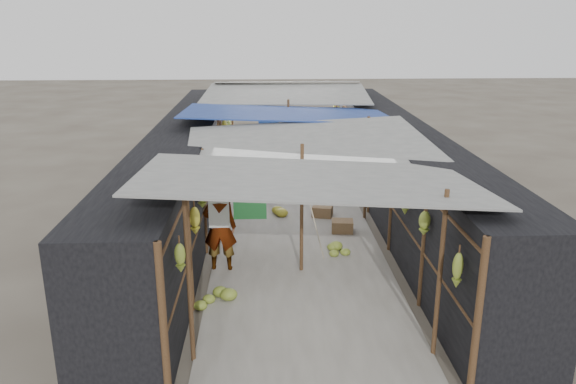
{
  "coord_description": "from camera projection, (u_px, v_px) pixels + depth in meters",
  "views": [
    {
      "loc": [
        -0.71,
        -7.27,
        4.85
      ],
      "look_at": [
        -0.21,
        4.32,
        1.25
      ],
      "focal_mm": 35.0,
      "sensor_mm": 36.0,
      "label": 1
    }
  ],
  "objects": [
    {
      "name": "crate_mid",
      "position": [
        342.0,
        226.0,
        13.23
      ],
      "size": [
        0.54,
        0.45,
        0.3
      ],
      "primitive_type": "cube",
      "rotation": [
        0.0,
        0.0,
        -0.11
      ],
      "color": "#876245",
      "rests_on": "ground"
    },
    {
      "name": "crate_back",
      "position": [
        269.0,
        190.0,
        15.97
      ],
      "size": [
        0.54,
        0.46,
        0.31
      ],
      "primitive_type": "cube",
      "rotation": [
        0.0,
        0.0,
        -0.13
      ],
      "color": "#876245",
      "rests_on": "ground"
    },
    {
      "name": "stall_right",
      "position": [
        398.0,
        169.0,
        14.37
      ],
      "size": [
        1.4,
        15.0,
        2.3
      ],
      "primitive_type": "cube",
      "color": "black",
      "rests_on": "ground"
    },
    {
      "name": "vendor_elderly",
      "position": [
        220.0,
        227.0,
        11.07
      ],
      "size": [
        0.68,
        0.46,
        1.8
      ],
      "primitive_type": "imported",
      "rotation": [
        0.0,
        0.0,
        3.1
      ],
      "color": "silver",
      "rests_on": "ground"
    },
    {
      "name": "vendor_seated",
      "position": [
        313.0,
        168.0,
        17.28
      ],
      "size": [
        0.5,
        0.65,
        0.88
      ],
      "primitive_type": "imported",
      "rotation": [
        0.0,
        0.0,
        -1.23
      ],
      "color": "#47413D",
      "rests_on": "ground"
    },
    {
      "name": "aisle_slab",
      "position": [
        292.0,
        212.0,
        14.6
      ],
      "size": [
        3.6,
        16.0,
        0.02
      ],
      "primitive_type": "cube",
      "color": "#9E998E",
      "rests_on": "ground"
    },
    {
      "name": "ground",
      "position": [
        314.0,
        357.0,
        8.4
      ],
      "size": [
        80.0,
        80.0,
        0.0
      ],
      "primitive_type": "plane",
      "color": "#6B6356",
      "rests_on": "ground"
    },
    {
      "name": "hanging_bananas",
      "position": [
        293.0,
        149.0,
        14.37
      ],
      "size": [
        3.95,
        13.6,
        0.75
      ],
      "color": "olive",
      "rests_on": "ground"
    },
    {
      "name": "black_basin",
      "position": [
        341.0,
        175.0,
        17.76
      ],
      "size": [
        0.64,
        0.64,
        0.19
      ],
      "primitive_type": "cylinder",
      "color": "black",
      "rests_on": "ground"
    },
    {
      "name": "crate_near",
      "position": [
        323.0,
        211.0,
        14.27
      ],
      "size": [
        0.57,
        0.51,
        0.29
      ],
      "primitive_type": "cube",
      "rotation": [
        0.0,
        0.0,
        -0.28
      ],
      "color": "#876245",
      "rests_on": "ground"
    },
    {
      "name": "stall_left",
      "position": [
        186.0,
        171.0,
        14.15
      ],
      "size": [
        1.4,
        15.0,
        2.3
      ],
      "primitive_type": "cube",
      "color": "black",
      "rests_on": "ground"
    },
    {
      "name": "shopper_blue",
      "position": [
        293.0,
        163.0,
        15.92
      ],
      "size": [
        1.0,
        0.84,
        1.85
      ],
      "primitive_type": "imported",
      "rotation": [
        0.0,
        0.0,
        0.17
      ],
      "color": "navy",
      "rests_on": "ground"
    },
    {
      "name": "floor_bananas",
      "position": [
        291.0,
        193.0,
        15.78
      ],
      "size": [
        3.88,
        9.63,
        0.32
      ],
      "color": "olive",
      "rests_on": "ground"
    },
    {
      "name": "market_canopy",
      "position": [
        293.0,
        119.0,
        14.21
      ],
      "size": [
        5.62,
        15.2,
        2.77
      ],
      "color": "brown",
      "rests_on": "ground"
    }
  ]
}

